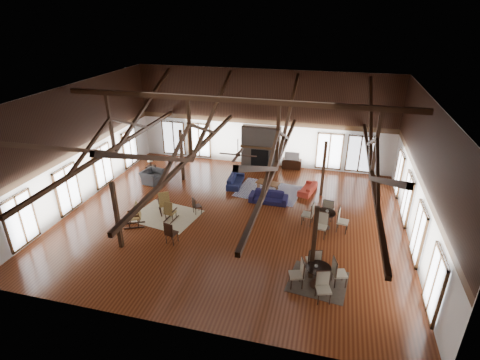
% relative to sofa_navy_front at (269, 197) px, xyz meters
% --- Properties ---
extents(floor, '(16.00, 16.00, 0.00)m').
position_rel_sofa_navy_front_xyz_m(floor, '(-1.37, -1.98, -0.29)').
color(floor, '#5D2913').
rests_on(floor, ground).
extents(ceiling, '(16.00, 14.00, 0.02)m').
position_rel_sofa_navy_front_xyz_m(ceiling, '(-1.37, -1.98, 5.71)').
color(ceiling, black).
rests_on(ceiling, wall_back).
extents(wall_back, '(16.00, 0.02, 6.00)m').
position_rel_sofa_navy_front_xyz_m(wall_back, '(-1.37, 5.02, 2.71)').
color(wall_back, silver).
rests_on(wall_back, floor).
extents(wall_front, '(16.00, 0.02, 6.00)m').
position_rel_sofa_navy_front_xyz_m(wall_front, '(-1.37, -8.98, 2.71)').
color(wall_front, silver).
rests_on(wall_front, floor).
extents(wall_left, '(0.02, 14.00, 6.00)m').
position_rel_sofa_navy_front_xyz_m(wall_left, '(-9.37, -1.98, 2.71)').
color(wall_left, silver).
rests_on(wall_left, floor).
extents(wall_right, '(0.02, 14.00, 6.00)m').
position_rel_sofa_navy_front_xyz_m(wall_right, '(6.63, -1.98, 2.71)').
color(wall_right, silver).
rests_on(wall_right, floor).
extents(roof_truss, '(15.60, 14.07, 3.14)m').
position_rel_sofa_navy_front_xyz_m(roof_truss, '(-1.37, -1.98, 3.74)').
color(roof_truss, '#321D0E').
rests_on(roof_truss, wall_back).
extents(post_grid, '(8.16, 7.16, 3.05)m').
position_rel_sofa_navy_front_xyz_m(post_grid, '(-1.37, -1.98, 1.24)').
color(post_grid, '#321D0E').
rests_on(post_grid, floor).
extents(fireplace, '(2.50, 0.69, 2.60)m').
position_rel_sofa_navy_front_xyz_m(fireplace, '(-1.37, 4.69, 1.00)').
color(fireplace, '#61554A').
rests_on(fireplace, floor).
extents(ceiling_fan, '(1.60, 1.60, 0.75)m').
position_rel_sofa_navy_front_xyz_m(ceiling_fan, '(-0.87, -2.98, 3.44)').
color(ceiling_fan, black).
rests_on(ceiling_fan, roof_truss).
extents(sofa_navy_front, '(2.00, 0.80, 0.58)m').
position_rel_sofa_navy_front_xyz_m(sofa_navy_front, '(0.00, 0.00, 0.00)').
color(sofa_navy_front, '#171439').
rests_on(sofa_navy_front, floor).
extents(sofa_navy_left, '(1.87, 0.81, 0.54)m').
position_rel_sofa_navy_front_xyz_m(sofa_navy_left, '(-2.21, 1.59, -0.02)').
color(sofa_navy_left, '#15193A').
rests_on(sofa_navy_left, floor).
extents(sofa_orange, '(1.77, 1.02, 0.49)m').
position_rel_sofa_navy_front_xyz_m(sofa_orange, '(1.89, 1.67, -0.05)').
color(sofa_orange, '#B73323').
rests_on(sofa_orange, floor).
extents(coffee_table, '(1.38, 0.93, 0.48)m').
position_rel_sofa_navy_front_xyz_m(coffee_table, '(-0.29, 1.36, 0.13)').
color(coffee_table, brown).
rests_on(coffee_table, floor).
extents(vase, '(0.21, 0.21, 0.18)m').
position_rel_sofa_navy_front_xyz_m(vase, '(-0.38, 1.29, 0.28)').
color(vase, '#B2B2B2').
rests_on(vase, coffee_table).
extents(armchair, '(1.31, 1.20, 0.74)m').
position_rel_sofa_navy_front_xyz_m(armchair, '(-6.99, 0.72, 0.08)').
color(armchair, '#2B2B2D').
rests_on(armchair, floor).
extents(side_table_lamp, '(0.47, 0.47, 1.19)m').
position_rel_sofa_navy_front_xyz_m(side_table_lamp, '(-7.49, 1.61, 0.16)').
color(side_table_lamp, black).
rests_on(side_table_lamp, floor).
extents(rocking_chair_a, '(0.91, 1.03, 1.18)m').
position_rel_sofa_navy_front_xyz_m(rocking_chair_a, '(-4.79, -2.36, 0.27)').
color(rocking_chair_a, olive).
rests_on(rocking_chair_a, floor).
extents(rocking_chair_b, '(0.50, 0.83, 1.02)m').
position_rel_sofa_navy_front_xyz_m(rocking_chair_b, '(-4.25, -2.96, 0.19)').
color(rocking_chair_b, olive).
rests_on(rocking_chair_b, floor).
extents(rocking_chair_c, '(1.05, 0.84, 1.20)m').
position_rel_sofa_navy_front_xyz_m(rocking_chair_c, '(-5.56, -3.78, 0.28)').
color(rocking_chair_c, olive).
rests_on(rocking_chair_c, floor).
extents(side_chair_a, '(0.52, 0.52, 0.88)m').
position_rel_sofa_navy_front_xyz_m(side_chair_a, '(-3.27, -2.07, 0.22)').
color(side_chair_a, black).
rests_on(side_chair_a, floor).
extents(side_chair_b, '(0.53, 0.53, 1.05)m').
position_rel_sofa_navy_front_xyz_m(side_chair_b, '(-3.42, -4.75, 0.32)').
color(side_chair_b, black).
rests_on(side_chair_b, floor).
extents(cafe_table_near, '(2.17, 2.17, 1.11)m').
position_rel_sofa_navy_front_xyz_m(cafe_table_near, '(2.89, -5.88, 0.26)').
color(cafe_table_near, black).
rests_on(cafe_table_near, floor).
extents(cafe_table_far, '(2.19, 2.19, 1.12)m').
position_rel_sofa_navy_front_xyz_m(cafe_table_far, '(2.95, -1.79, 0.27)').
color(cafe_table_far, black).
rests_on(cafe_table_far, floor).
extents(cup_near, '(0.14, 0.14, 0.10)m').
position_rel_sofa_navy_front_xyz_m(cup_near, '(2.79, -5.88, 0.56)').
color(cup_near, '#B2B2B2').
rests_on(cup_near, cafe_table_near).
extents(cup_far, '(0.15, 0.15, 0.11)m').
position_rel_sofa_navy_front_xyz_m(cup_far, '(3.02, -1.78, 0.57)').
color(cup_far, '#B2B2B2').
rests_on(cup_far, cafe_table_far).
extents(tv_console, '(1.18, 0.44, 0.59)m').
position_rel_sofa_navy_front_xyz_m(tv_console, '(0.62, 4.77, 0.01)').
color(tv_console, black).
rests_on(tv_console, floor).
extents(television, '(0.91, 0.15, 0.52)m').
position_rel_sofa_navy_front_xyz_m(television, '(0.60, 4.77, 0.56)').
color(television, '#B2B2B2').
rests_on(television, tv_console).
extents(rug_tan, '(3.35, 2.83, 0.01)m').
position_rel_sofa_navy_front_xyz_m(rug_tan, '(-4.62, -2.62, -0.28)').
color(rug_tan, tan).
rests_on(rug_tan, floor).
extents(rug_navy, '(3.69, 2.97, 0.01)m').
position_rel_sofa_navy_front_xyz_m(rug_navy, '(-0.21, 1.22, -0.28)').
color(rug_navy, '#191A47').
rests_on(rug_navy, floor).
extents(rug_dark, '(2.32, 2.15, 0.01)m').
position_rel_sofa_navy_front_xyz_m(rug_dark, '(2.91, -5.69, -0.28)').
color(rug_dark, black).
rests_on(rug_dark, floor).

